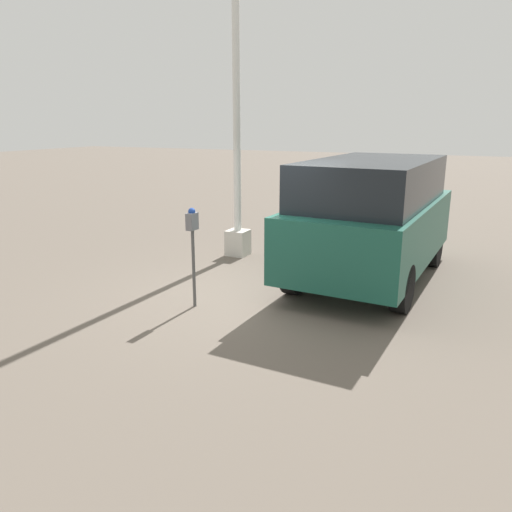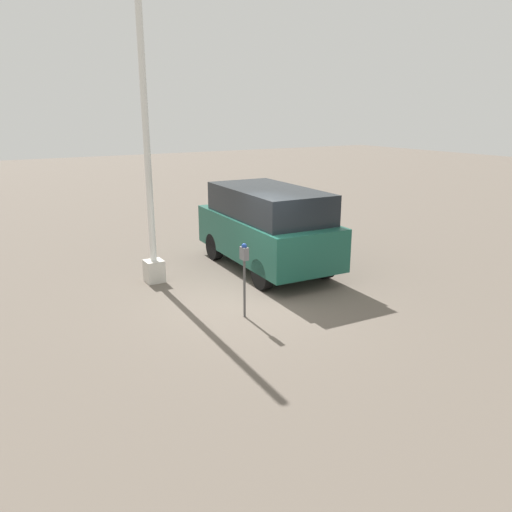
{
  "view_description": "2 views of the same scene",
  "coord_description": "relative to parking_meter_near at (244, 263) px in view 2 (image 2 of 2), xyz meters",
  "views": [
    {
      "loc": [
        -7.08,
        -3.38,
        2.82
      ],
      "look_at": [
        -1.04,
        -0.57,
        1.02
      ],
      "focal_mm": 35.0,
      "sensor_mm": 36.0,
      "label": 1
    },
    {
      "loc": [
        -9.08,
        5.35,
        4.08
      ],
      "look_at": [
        -0.42,
        0.12,
        1.14
      ],
      "focal_mm": 35.0,
      "sensor_mm": 36.0,
      "label": 2
    }
  ],
  "objects": [
    {
      "name": "lamp_post",
      "position": [
        3.1,
        0.81,
        0.95
      ],
      "size": [
        0.44,
        0.44,
        6.44
      ],
      "color": "beige",
      "rests_on": "ground"
    },
    {
      "name": "parked_van",
      "position": [
        2.57,
        -2.17,
        0.03
      ],
      "size": [
        4.7,
        2.29,
        2.19
      ],
      "rotation": [
        0.0,
        0.0,
        -0.06
      ],
      "color": "#195142",
      "rests_on": "ground"
    },
    {
      "name": "ground_plane",
      "position": [
        0.78,
        -0.61,
        -1.16
      ],
      "size": [
        80.0,
        80.0,
        0.0
      ],
      "primitive_type": "plane",
      "color": "#60564C"
    },
    {
      "name": "parking_meter_near",
      "position": [
        0.0,
        0.0,
        0.0
      ],
      "size": [
        0.2,
        0.11,
        1.57
      ],
      "rotation": [
        0.0,
        0.0,
        -0.02
      ],
      "color": "#4C4C4C",
      "rests_on": "ground"
    }
  ]
}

